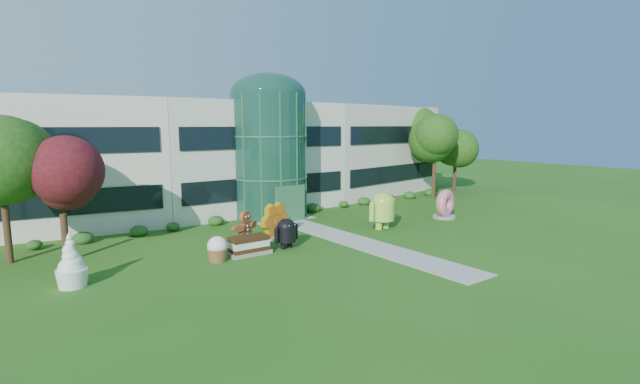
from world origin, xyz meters
TOP-DOWN VIEW (x-y plane):
  - ground at (0.00, 0.00)m, footprint 140.00×140.00m
  - building at (0.00, 18.00)m, footprint 46.00×15.00m
  - atrium at (0.00, 12.00)m, footprint 6.00×6.00m
  - walkway at (0.00, 2.00)m, footprint 2.40×20.00m
  - tree_red at (-15.50, 7.50)m, footprint 4.00×4.00m
  - trees_backdrop at (0.00, 13.00)m, footprint 52.00×8.00m
  - android_green at (3.99, 3.01)m, footprint 2.94×2.11m
  - android_black at (-4.42, 2.61)m, footprint 2.05×1.54m
  - donut at (10.63, 2.79)m, footprint 2.44×1.54m
  - gingerbread at (-6.21, 4.42)m, footprint 2.60×1.85m
  - ice_cream_sandwich at (-6.87, 2.77)m, footprint 2.47×1.28m
  - honeycomb at (-3.59, 5.29)m, footprint 2.82×1.82m
  - froyo at (-15.94, 2.80)m, footprint 1.92×1.92m
  - cupcake at (-8.89, 2.57)m, footprint 1.52×1.52m

SIDE VIEW (x-z plane):
  - ground at x=0.00m, z-range 0.00..0.00m
  - walkway at x=0.00m, z-range 0.00..0.04m
  - ice_cream_sandwich at x=-6.87m, z-range 0.00..1.09m
  - cupcake at x=-8.89m, z-range 0.00..1.41m
  - honeycomb at x=-3.59m, z-range 0.00..2.09m
  - android_black at x=-4.42m, z-range 0.00..2.13m
  - gingerbread at x=-6.21m, z-range 0.00..2.25m
  - donut at x=10.63m, z-range 0.00..2.35m
  - froyo at x=-15.94m, z-range 0.00..2.55m
  - android_green at x=3.99m, z-range 0.00..3.14m
  - tree_red at x=-15.50m, z-range 0.00..6.00m
  - trees_backdrop at x=0.00m, z-range 0.00..8.40m
  - building at x=0.00m, z-range 0.00..9.30m
  - atrium at x=0.00m, z-range 0.00..9.80m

